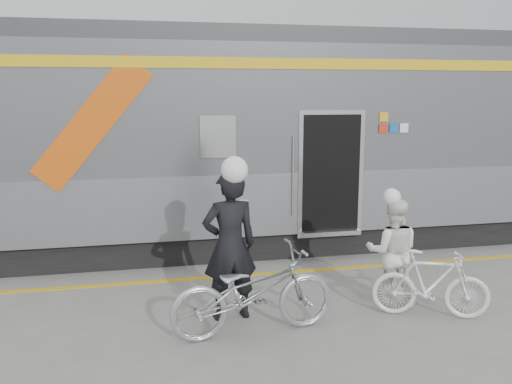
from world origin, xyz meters
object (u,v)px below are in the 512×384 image
object	(u,v)px
bicycle_left	(253,292)
woman	(392,252)
man	(230,246)
bicycle_right	(431,284)

from	to	relation	value
bicycle_left	woman	distance (m)	2.21
man	bicycle_left	world-z (taller)	man
bicycle_left	bicycle_right	xyz separation A→B (m)	(2.43, 0.00, -0.09)
man	bicycle_right	distance (m)	2.74
bicycle_right	man	bearing A→B (deg)	100.30
bicycle_left	bicycle_right	world-z (taller)	bicycle_left
man	bicycle_left	size ratio (longest dim) A/B	0.95
man	woman	world-z (taller)	man
man	bicycle_right	size ratio (longest dim) A/B	1.30
woman	bicycle_right	bearing A→B (deg)	140.67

